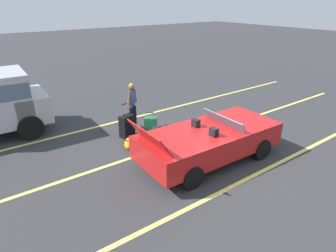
% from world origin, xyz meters
% --- Properties ---
extents(ground_plane, '(80.00, 80.00, 0.00)m').
position_xyz_m(ground_plane, '(0.00, 0.00, 0.00)').
color(ground_plane, '#333335').
extents(lot_line_near, '(18.00, 0.12, 0.01)m').
position_xyz_m(lot_line_near, '(0.00, -1.34, 0.00)').
color(lot_line_near, '#EAE066').
rests_on(lot_line_near, ground_plane).
extents(lot_line_mid, '(18.00, 0.12, 0.01)m').
position_xyz_m(lot_line_mid, '(0.00, 1.36, 0.00)').
color(lot_line_mid, '#EAE066').
rests_on(lot_line_mid, ground_plane).
extents(lot_line_far, '(18.00, 0.12, 0.01)m').
position_xyz_m(lot_line_far, '(0.00, 4.06, 0.00)').
color(lot_line_far, '#EAE066').
rests_on(lot_line_far, ground_plane).
extents(convertible_car, '(4.27, 1.92, 1.49)m').
position_xyz_m(convertible_car, '(0.20, -0.01, 0.59)').
color(convertible_car, red).
rests_on(convertible_car, ground_plane).
extents(suitcase_large_black, '(0.54, 0.42, 1.13)m').
position_xyz_m(suitcase_large_black, '(-1.14, 2.71, 0.37)').
color(suitcase_large_black, black).
rests_on(suitcase_large_black, ground_plane).
extents(suitcase_medium_bright, '(0.46, 0.44, 0.84)m').
position_xyz_m(suitcase_medium_bright, '(-0.43, 2.36, 0.31)').
color(suitcase_medium_bright, '#19723F').
rests_on(suitcase_medium_bright, ground_plane).
extents(suitcase_small_carryon, '(0.36, 0.39, 0.50)m').
position_xyz_m(suitcase_small_carryon, '(-0.65, 1.77, 0.25)').
color(suitcase_small_carryon, black).
rests_on(suitcase_small_carryon, ground_plane).
extents(duffel_bag, '(0.60, 0.70, 0.34)m').
position_xyz_m(duffel_bag, '(-1.49, 1.94, 0.16)').
color(duffel_bag, orange).
rests_on(duffel_bag, ground_plane).
extents(traveler_person, '(0.56, 0.40, 1.65)m').
position_xyz_m(traveler_person, '(-0.65, 3.15, 0.93)').
color(traveler_person, black).
rests_on(traveler_person, ground_plane).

